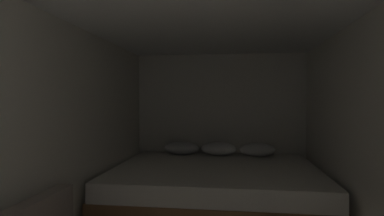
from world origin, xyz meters
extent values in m
cube|color=silver|center=(0.00, 3.95, 1.02)|extent=(2.49, 0.05, 2.05)
cube|color=silver|center=(-1.22, 1.59, 1.02)|extent=(0.05, 4.66, 2.05)
cube|color=white|center=(0.00, 1.59, 2.07)|extent=(2.49, 4.66, 0.05)
cube|color=brown|center=(0.00, 2.95, 0.23)|extent=(2.27, 1.84, 0.46)
cube|color=white|center=(0.00, 2.95, 0.55)|extent=(2.23, 1.80, 0.19)
ellipsoid|color=white|center=(-0.51, 3.66, 0.73)|extent=(0.47, 0.32, 0.17)
ellipsoid|color=white|center=(0.51, 3.66, 0.73)|extent=(0.47, 0.32, 0.17)
ellipsoid|color=white|center=(0.00, 3.66, 0.73)|extent=(0.47, 0.32, 0.17)
camera|label=1|loc=(0.20, -0.56, 1.38)|focal=29.32mm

